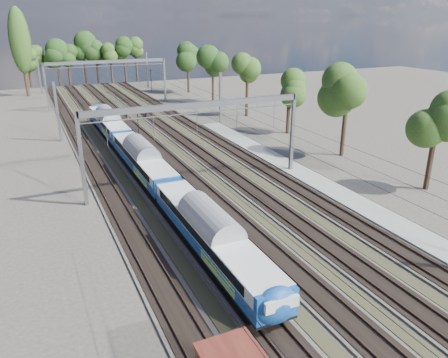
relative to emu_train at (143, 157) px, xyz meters
name	(u,v)px	position (x,y,z in m)	size (l,w,h in m)	color
track_bed	(158,149)	(4.50, 9.78, -2.29)	(21.00, 130.00, 0.34)	#47423A
platform	(350,200)	(16.50, -15.22, -2.24)	(3.00, 70.00, 0.30)	gray
catenary	(143,93)	(4.83, 17.47, 4.01)	(25.65, 130.00, 9.00)	slate
tree_belt	(124,58)	(11.16, 57.22, 5.57)	(39.08, 99.61, 11.69)	black
poplar	(20,41)	(-10.00, 62.78, 9.50)	(4.40, 4.40, 19.04)	black
emu_train	(143,157)	(0.00, 0.00, 0.00)	(2.78, 58.87, 4.07)	black
worker	(146,113)	(8.24, 29.53, -1.41)	(0.72, 0.47, 1.96)	black
signal_near	(138,119)	(3.35, 15.34, 0.85)	(0.36, 0.33, 5.12)	black
signal_far	(151,77)	(17.01, 56.93, 0.97)	(0.37, 0.34, 5.32)	black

